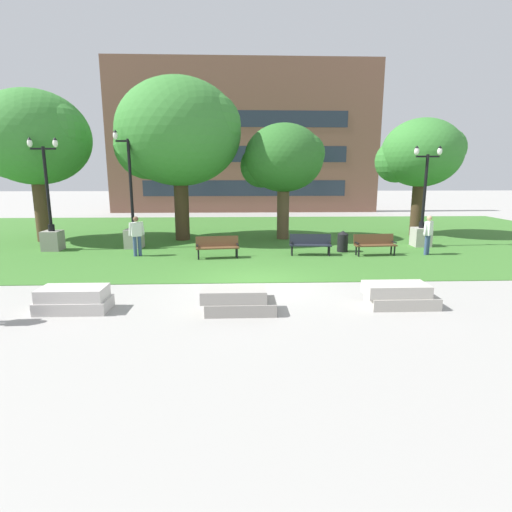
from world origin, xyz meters
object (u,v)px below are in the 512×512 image
object	(u,v)px
park_bench_near_right	(217,246)
park_bench_far_left	(310,243)
concrete_block_center	(74,300)
park_bench_near_left	(375,243)
lamp_post_left	(51,228)
lamp_post_center	(422,226)
person_bystander_near_lawn	(137,234)
lamp_post_right	(133,225)
trash_bin	(343,241)
concrete_block_right	(399,295)
concrete_block_left	(237,301)
person_bystander_far_lawn	(428,233)

from	to	relation	value
park_bench_near_right	park_bench_far_left	bearing A→B (deg)	6.62
concrete_block_center	park_bench_near_left	xyz separation A→B (m)	(10.16, 6.82, 0.23)
lamp_post_left	lamp_post_center	distance (m)	17.50
park_bench_far_left	person_bystander_near_lawn	xyz separation A→B (m)	(-7.47, 0.03, 0.44)
lamp_post_right	trash_bin	bearing A→B (deg)	-7.57
concrete_block_right	concrete_block_center	bearing A→B (deg)	-179.79
park_bench_near_left	park_bench_far_left	size ratio (longest dim) A/B	1.00
concrete_block_left	concrete_block_right	distance (m)	4.33
lamp_post_center	person_bystander_near_lawn	xyz separation A→B (m)	(-13.25, -1.89, -0.01)
person_bystander_near_lawn	person_bystander_far_lawn	size ratio (longest dim) A/B	1.00
park_bench_far_left	trash_bin	world-z (taller)	trash_bin
trash_bin	concrete_block_center	bearing A→B (deg)	-139.66
park_bench_near_left	lamp_post_center	world-z (taller)	lamp_post_center
park_bench_near_right	person_bystander_far_lawn	world-z (taller)	person_bystander_far_lawn
trash_bin	person_bystander_far_lawn	distance (m)	3.65
lamp_post_right	person_bystander_near_lawn	size ratio (longest dim) A/B	3.18
lamp_post_left	trash_bin	xyz separation A→B (m)	(13.31, -0.86, -0.54)
lamp_post_center	park_bench_far_left	bearing A→B (deg)	-161.57
park_bench_near_right	concrete_block_left	bearing A→B (deg)	-82.48
concrete_block_center	lamp_post_center	size ratio (longest dim) A/B	0.38
trash_bin	concrete_block_left	bearing A→B (deg)	-120.92
park_bench_near_left	park_bench_near_right	bearing A→B (deg)	-177.19
lamp_post_left	park_bench_near_left	bearing A→B (deg)	-6.49
park_bench_near_right	concrete_block_right	bearing A→B (deg)	-51.06
park_bench_far_left	person_bystander_near_lawn	size ratio (longest dim) A/B	1.07
lamp_post_right	lamp_post_center	distance (m)	13.88
concrete_block_right	park_bench_near_left	size ratio (longest dim) A/B	1.04
concrete_block_left	park_bench_near_left	distance (m)	9.23
concrete_block_left	trash_bin	world-z (taller)	trash_bin
lamp_post_right	person_bystander_near_lawn	bearing A→B (deg)	-71.76
person_bystander_near_lawn	person_bystander_far_lawn	distance (m)	12.60
park_bench_near_right	park_bench_near_left	bearing A→B (deg)	2.81
park_bench_near_left	park_bench_near_right	world-z (taller)	same
park_bench_near_left	person_bystander_far_lawn	distance (m)	2.37
person_bystander_near_lawn	park_bench_near_left	bearing A→B (deg)	-0.92
park_bench_near_right	person_bystander_near_lawn	distance (m)	3.52
lamp_post_left	trash_bin	world-z (taller)	lamp_post_left
lamp_post_left	park_bench_far_left	bearing A→B (deg)	-7.38
lamp_post_right	park_bench_near_right	bearing A→B (deg)	-30.54
person_bystander_far_lawn	park_bench_near_right	bearing A→B (deg)	-177.94
concrete_block_right	park_bench_far_left	distance (m)	7.03
park_bench_far_left	lamp_post_center	size ratio (longest dim) A/B	0.39
park_bench_far_left	person_bystander_near_lawn	bearing A→B (deg)	179.75
park_bench_far_left	concrete_block_left	bearing A→B (deg)	-113.42
concrete_block_center	concrete_block_left	bearing A→B (deg)	-3.52
person_bystander_near_lawn	park_bench_near_right	bearing A→B (deg)	-8.20
concrete_block_center	concrete_block_left	distance (m)	4.25
park_bench_near_left	park_bench_far_left	bearing A→B (deg)	177.29
concrete_block_left	person_bystander_far_lawn	xyz separation A→B (m)	(8.25, 7.07, 0.68)
concrete_block_right	lamp_post_right	size ratio (longest dim) A/B	0.35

